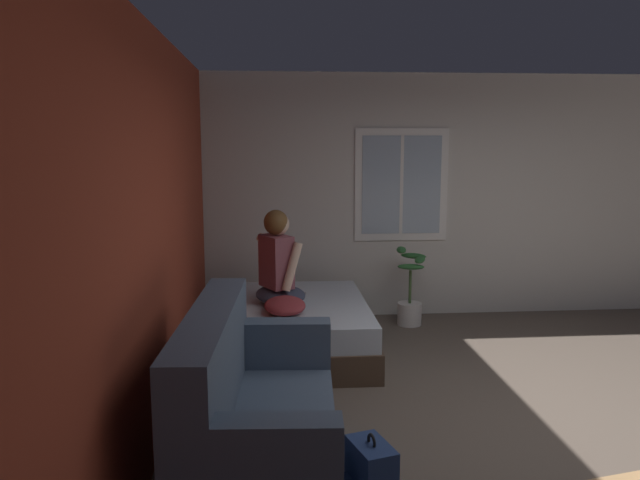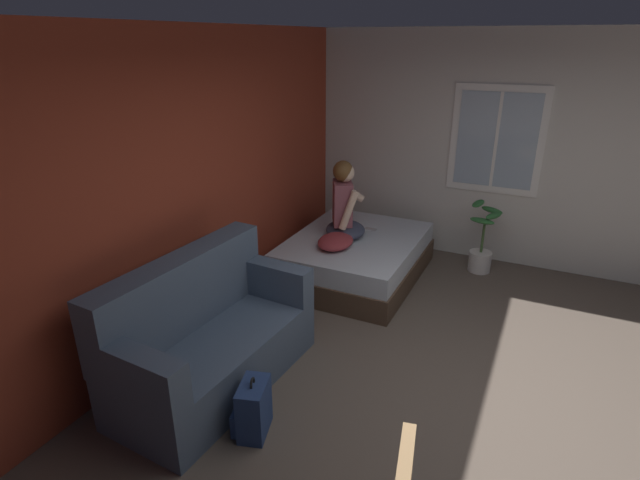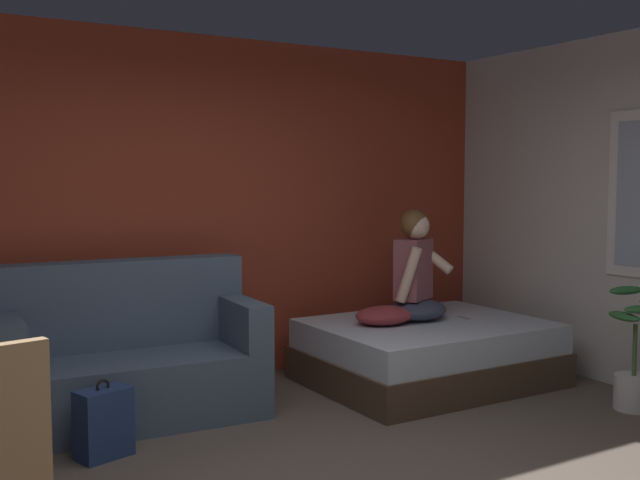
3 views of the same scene
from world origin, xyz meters
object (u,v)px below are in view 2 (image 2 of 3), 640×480
object	(u,v)px
backpack	(253,409)
cell_phone	(371,229)
person_seated	(344,207)
bed	(355,257)
throw_pillow	(336,241)
potted_plant	(482,247)
couch	(208,338)

from	to	relation	value
backpack	cell_phone	distance (m)	2.96
person_seated	backpack	world-z (taller)	person_seated
bed	backpack	world-z (taller)	bed
throw_pillow	cell_phone	xyz separation A→B (m)	(0.68, -0.15, -0.07)
throw_pillow	bed	bearing A→B (deg)	-14.82
throw_pillow	potted_plant	size ratio (longest dim) A/B	0.56
backpack	throw_pillow	distance (m)	2.32
person_seated	cell_phone	bearing A→B (deg)	-30.32
person_seated	backpack	size ratio (longest dim) A/B	1.91
person_seated	cell_phone	size ratio (longest dim) A/B	6.08
couch	potted_plant	size ratio (longest dim) A/B	2.05
cell_phone	couch	bearing A→B (deg)	-3.01
backpack	throw_pillow	world-z (taller)	throw_pillow
backpack	potted_plant	xyz separation A→B (m)	(3.39, -0.99, 0.11)
bed	backpack	xyz separation A→B (m)	(-2.61, -0.29, -0.04)
person_seated	cell_phone	xyz separation A→B (m)	(0.34, -0.20, -0.35)
person_seated	throw_pillow	world-z (taller)	person_seated
person_seated	throw_pillow	size ratio (longest dim) A/B	1.82
bed	person_seated	distance (m)	0.62
person_seated	potted_plant	distance (m)	1.71
couch	cell_phone	world-z (taller)	couch
potted_plant	couch	bearing A→B (deg)	152.03
backpack	throw_pillow	bearing A→B (deg)	9.65
bed	couch	size ratio (longest dim) A/B	1.03
couch	person_seated	xyz separation A→B (m)	(2.25, -0.20, 0.44)
person_seated	potted_plant	bearing A→B (deg)	-60.81
backpack	cell_phone	bearing A→B (deg)	4.52
potted_plant	cell_phone	bearing A→B (deg)	110.35
bed	potted_plant	bearing A→B (deg)	-58.68
person_seated	backpack	distance (m)	2.71
bed	cell_phone	world-z (taller)	cell_phone
backpack	potted_plant	world-z (taller)	potted_plant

